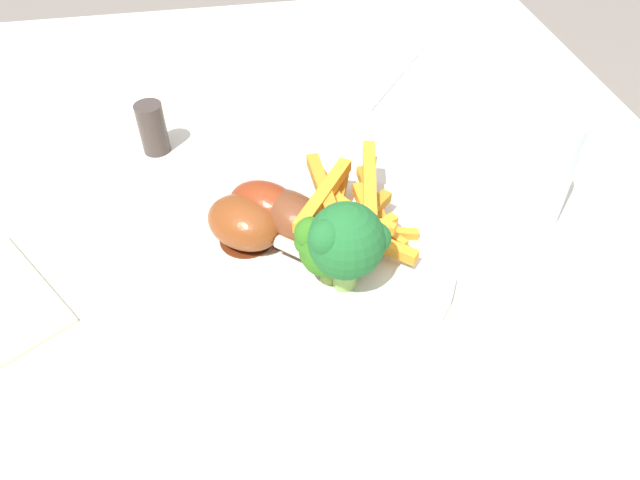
{
  "coord_description": "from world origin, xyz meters",
  "views": [
    {
      "loc": [
        -0.38,
        0.04,
        1.11
      ],
      "look_at": [
        -0.02,
        -0.02,
        0.75
      ],
      "focal_mm": 33.3,
      "sensor_mm": 36.0,
      "label": 1
    }
  ],
  "objects_px": {
    "carrot_fries_pile": "(354,206)",
    "chicken_drumstick_far": "(289,221)",
    "dining_table": "(297,319)",
    "dinner_plate": "(320,260)",
    "broccoli_floret_middle": "(328,248)",
    "fork": "(394,78)",
    "pepper_shaker": "(153,128)",
    "chicken_drumstick_extra": "(270,209)",
    "broccoli_floret_front": "(345,240)",
    "chicken_drumstick_near": "(249,225)",
    "water_glass": "(535,169)"
  },
  "relations": [
    {
      "from": "chicken_drumstick_far",
      "to": "fork",
      "type": "distance_m",
      "value": 0.34
    },
    {
      "from": "chicken_drumstick_extra",
      "to": "carrot_fries_pile",
      "type": "bearing_deg",
      "value": -99.64
    },
    {
      "from": "broccoli_floret_middle",
      "to": "pepper_shaker",
      "type": "distance_m",
      "value": 0.28
    },
    {
      "from": "dinner_plate",
      "to": "broccoli_floret_middle",
      "type": "bearing_deg",
      "value": -177.71
    },
    {
      "from": "broccoli_floret_front",
      "to": "water_glass",
      "type": "relative_size",
      "value": 0.72
    },
    {
      "from": "fork",
      "to": "pepper_shaker",
      "type": "relative_size",
      "value": 3.28
    },
    {
      "from": "dining_table",
      "to": "carrot_fries_pile",
      "type": "relative_size",
      "value": 7.89
    },
    {
      "from": "chicken_drumstick_far",
      "to": "broccoli_floret_front",
      "type": "bearing_deg",
      "value": -148.33
    },
    {
      "from": "dinner_plate",
      "to": "pepper_shaker",
      "type": "distance_m",
      "value": 0.26
    },
    {
      "from": "broccoli_floret_middle",
      "to": "carrot_fries_pile",
      "type": "bearing_deg",
      "value": -30.17
    },
    {
      "from": "dining_table",
      "to": "carrot_fries_pile",
      "type": "height_order",
      "value": "carrot_fries_pile"
    },
    {
      "from": "chicken_drumstick_extra",
      "to": "pepper_shaker",
      "type": "distance_m",
      "value": 0.2
    },
    {
      "from": "chicken_drumstick_near",
      "to": "water_glass",
      "type": "xyz_separation_m",
      "value": [
        0.0,
        -0.27,
        0.03
      ]
    },
    {
      "from": "chicken_drumstick_near",
      "to": "water_glass",
      "type": "distance_m",
      "value": 0.27
    },
    {
      "from": "chicken_drumstick_far",
      "to": "dinner_plate",
      "type": "bearing_deg",
      "value": -138.33
    },
    {
      "from": "broccoli_floret_middle",
      "to": "dining_table",
      "type": "bearing_deg",
      "value": 26.19
    },
    {
      "from": "water_glass",
      "to": "carrot_fries_pile",
      "type": "bearing_deg",
      "value": 89.7
    },
    {
      "from": "chicken_drumstick_near",
      "to": "chicken_drumstick_extra",
      "type": "xyz_separation_m",
      "value": [
        0.02,
        -0.02,
        0.0
      ]
    },
    {
      "from": "dinner_plate",
      "to": "broccoli_floret_front",
      "type": "xyz_separation_m",
      "value": [
        -0.03,
        -0.01,
        0.06
      ]
    },
    {
      "from": "chicken_drumstick_far",
      "to": "chicken_drumstick_extra",
      "type": "height_order",
      "value": "chicken_drumstick_extra"
    },
    {
      "from": "broccoli_floret_front",
      "to": "broccoli_floret_middle",
      "type": "relative_size",
      "value": 1.28
    },
    {
      "from": "broccoli_floret_middle",
      "to": "fork",
      "type": "height_order",
      "value": "broccoli_floret_middle"
    },
    {
      "from": "dining_table",
      "to": "chicken_drumstick_far",
      "type": "distance_m",
      "value": 0.13
    },
    {
      "from": "broccoli_floret_front",
      "to": "pepper_shaker",
      "type": "bearing_deg",
      "value": 33.99
    },
    {
      "from": "dinner_plate",
      "to": "pepper_shaker",
      "type": "bearing_deg",
      "value": 35.71
    },
    {
      "from": "broccoli_floret_front",
      "to": "broccoli_floret_middle",
      "type": "bearing_deg",
      "value": 68.65
    },
    {
      "from": "broccoli_floret_middle",
      "to": "carrot_fries_pile",
      "type": "distance_m",
      "value": 0.07
    },
    {
      "from": "chicken_drumstick_extra",
      "to": "dining_table",
      "type": "bearing_deg",
      "value": -148.35
    },
    {
      "from": "fork",
      "to": "carrot_fries_pile",
      "type": "bearing_deg",
      "value": 14.77
    },
    {
      "from": "dinner_plate",
      "to": "broccoli_floret_middle",
      "type": "xyz_separation_m",
      "value": [
        -0.03,
        -0.0,
        0.05
      ]
    },
    {
      "from": "broccoli_floret_front",
      "to": "chicken_drumstick_near",
      "type": "bearing_deg",
      "value": 48.89
    },
    {
      "from": "broccoli_floret_middle",
      "to": "chicken_drumstick_extra",
      "type": "relative_size",
      "value": 0.59
    },
    {
      "from": "chicken_drumstick_near",
      "to": "chicken_drumstick_extra",
      "type": "relative_size",
      "value": 1.05
    },
    {
      "from": "broccoli_floret_front",
      "to": "chicken_drumstick_near",
      "type": "height_order",
      "value": "broccoli_floret_front"
    },
    {
      "from": "chicken_drumstick_far",
      "to": "pepper_shaker",
      "type": "xyz_separation_m",
      "value": [
        0.18,
        0.13,
        -0.01
      ]
    },
    {
      "from": "fork",
      "to": "water_glass",
      "type": "height_order",
      "value": "water_glass"
    },
    {
      "from": "carrot_fries_pile",
      "to": "broccoli_floret_middle",
      "type": "bearing_deg",
      "value": 149.83
    },
    {
      "from": "chicken_drumstick_extra",
      "to": "fork",
      "type": "relative_size",
      "value": 0.58
    },
    {
      "from": "fork",
      "to": "chicken_drumstick_near",
      "type": "bearing_deg",
      "value": 0.4
    },
    {
      "from": "carrot_fries_pile",
      "to": "water_glass",
      "type": "bearing_deg",
      "value": -90.3
    },
    {
      "from": "dining_table",
      "to": "dinner_plate",
      "type": "bearing_deg",
      "value": -127.27
    },
    {
      "from": "carrot_fries_pile",
      "to": "chicken_drumstick_far",
      "type": "relative_size",
      "value": 1.22
    },
    {
      "from": "fork",
      "to": "water_glass",
      "type": "bearing_deg",
      "value": 48.48
    },
    {
      "from": "chicken_drumstick_near",
      "to": "fork",
      "type": "xyz_separation_m",
      "value": [
        0.28,
        -0.21,
        -0.03
      ]
    },
    {
      "from": "water_glass",
      "to": "chicken_drumstick_far",
      "type": "bearing_deg",
      "value": 91.09
    },
    {
      "from": "carrot_fries_pile",
      "to": "chicken_drumstick_near",
      "type": "height_order",
      "value": "carrot_fries_pile"
    },
    {
      "from": "dinner_plate",
      "to": "chicken_drumstick_near",
      "type": "xyz_separation_m",
      "value": [
        0.03,
        0.06,
        0.03
      ]
    },
    {
      "from": "dining_table",
      "to": "pepper_shaker",
      "type": "xyz_separation_m",
      "value": [
        0.19,
        0.13,
        0.12
      ]
    },
    {
      "from": "chicken_drumstick_far",
      "to": "fork",
      "type": "xyz_separation_m",
      "value": [
        0.28,
        -0.18,
        -0.03
      ]
    },
    {
      "from": "dinner_plate",
      "to": "dining_table",
      "type": "bearing_deg",
      "value": 52.73
    }
  ]
}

